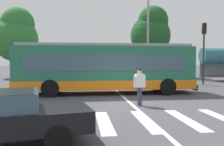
% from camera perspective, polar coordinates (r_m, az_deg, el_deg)
% --- Properties ---
extents(ground_plane, '(160.00, 160.00, 0.00)m').
position_cam_1_polar(ground_plane, '(11.89, 3.16, -7.10)').
color(ground_plane, '#47474C').
extents(city_transit_bus, '(10.86, 2.71, 3.06)m').
position_cam_1_polar(city_transit_bus, '(15.25, -1.59, 1.16)').
color(city_transit_bus, black).
rests_on(city_transit_bus, ground_plane).
extents(pedestrian_crossing_street, '(0.58, 0.31, 1.72)m').
position_cam_1_polar(pedestrian_crossing_street, '(11.30, 6.42, -2.70)').
color(pedestrian_crossing_street, '#333856').
rests_on(pedestrian_crossing_street, ground_plane).
extents(parked_car_white, '(1.94, 4.54, 1.35)m').
position_cam_1_polar(parked_car_white, '(27.52, -8.69, 0.30)').
color(parked_car_white, black).
rests_on(parked_car_white, ground_plane).
extents(parked_car_silver, '(1.97, 4.55, 1.35)m').
position_cam_1_polar(parked_car_silver, '(27.16, -2.75, 0.29)').
color(parked_car_silver, black).
rests_on(parked_car_silver, ground_plane).
extents(parked_car_blue, '(2.03, 4.58, 1.35)m').
position_cam_1_polar(parked_car_blue, '(27.61, 2.88, 0.34)').
color(parked_car_blue, black).
rests_on(parked_car_blue, ground_plane).
extents(traffic_light_far_corner, '(0.33, 0.32, 5.16)m').
position_cam_1_polar(traffic_light_far_corner, '(22.22, 20.50, 6.35)').
color(traffic_light_far_corner, '#28282B').
rests_on(traffic_light_far_corner, ground_plane).
extents(bus_stop_shelter, '(4.53, 1.54, 3.25)m').
position_cam_1_polar(bus_stop_shelter, '(26.81, 24.42, 3.51)').
color(bus_stop_shelter, '#28282B').
rests_on(bus_stop_shelter, ground_plane).
extents(twin_arm_street_lamp, '(4.22, 0.32, 9.39)m').
position_cam_1_polar(twin_arm_street_lamp, '(24.34, 8.36, 11.64)').
color(twin_arm_street_lamp, '#939399').
rests_on(twin_arm_street_lamp, ground_plane).
extents(background_tree_left, '(5.14, 5.14, 8.16)m').
position_cam_1_polar(background_tree_left, '(30.96, -21.30, 8.21)').
color(background_tree_left, brown).
rests_on(background_tree_left, ground_plane).
extents(background_tree_right, '(4.97, 4.97, 8.72)m').
position_cam_1_polar(background_tree_right, '(31.37, 9.07, 9.53)').
color(background_tree_right, brown).
rests_on(background_tree_right, ground_plane).
extents(crosswalk_painted_stripes, '(6.20, 3.13, 0.01)m').
position_cam_1_polar(crosswalk_painted_stripes, '(8.72, 7.80, -10.90)').
color(crosswalk_painted_stripes, silver).
rests_on(crosswalk_painted_stripes, ground_plane).
extents(lane_center_line, '(0.16, 24.00, 0.01)m').
position_cam_1_polar(lane_center_line, '(13.88, 2.73, -5.61)').
color(lane_center_line, silver).
rests_on(lane_center_line, ground_plane).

